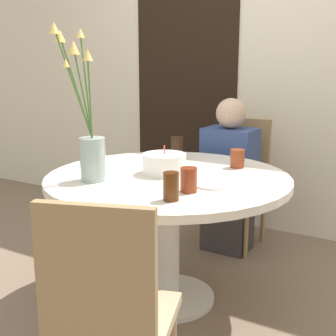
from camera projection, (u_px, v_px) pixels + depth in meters
ground_plane at (168, 299)px, 2.60m from camera, size 16.00×16.00×0.00m
wall_back at (263, 59)px, 3.45m from camera, size 8.00×0.05×2.60m
doorway_panel at (185, 93)px, 3.81m from camera, size 0.90×0.01×2.05m
dining_table at (168, 198)px, 2.47m from camera, size 1.28×1.28×0.71m
chair_right_flank at (238, 175)px, 3.31m from camera, size 0.40×0.40×0.89m
chair_left_flank at (108, 309)px, 1.55m from camera, size 0.51×0.51×0.89m
birthday_cake at (164, 164)px, 2.46m from camera, size 0.23×0.23×0.15m
flower_vase at (89, 137)px, 2.28m from camera, size 0.21×0.24×0.76m
side_plate at (212, 185)px, 2.23m from camera, size 0.16×0.16×0.01m
drink_glass_0 at (237, 159)px, 2.60m from camera, size 0.08×0.08×0.10m
drink_glass_1 at (177, 148)px, 2.82m from camera, size 0.07×0.07×0.14m
drink_glass_2 at (171, 186)px, 2.00m from camera, size 0.07×0.07×0.12m
drink_glass_3 at (189, 180)px, 2.13m from camera, size 0.08×0.08×0.11m
person_woman at (229, 181)px, 3.18m from camera, size 0.34×0.24×1.05m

